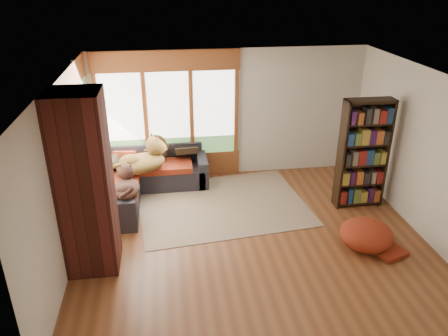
{
  "coord_description": "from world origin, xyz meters",
  "views": [
    {
      "loc": [
        -1.26,
        -5.83,
        3.98
      ],
      "look_at": [
        -0.35,
        0.69,
        0.95
      ],
      "focal_mm": 35.0,
      "sensor_mm": 36.0,
      "label": 1
    }
  ],
  "objects_px": {
    "brick_chimney": "(85,185)",
    "bookshelf": "(363,154)",
    "area_rug": "(222,204)",
    "sectional_sofa": "(132,182)",
    "dog_brindle": "(126,181)",
    "pouf": "(366,234)",
    "dog_tan": "(144,155)"
  },
  "relations": [
    {
      "from": "brick_chimney",
      "to": "bookshelf",
      "type": "bearing_deg",
      "value": 14.5
    },
    {
      "from": "bookshelf",
      "to": "brick_chimney",
      "type": "bearing_deg",
      "value": -165.5
    },
    {
      "from": "brick_chimney",
      "to": "area_rug",
      "type": "relative_size",
      "value": 0.87
    },
    {
      "from": "sectional_sofa",
      "to": "bookshelf",
      "type": "distance_m",
      "value": 4.24
    },
    {
      "from": "bookshelf",
      "to": "dog_brindle",
      "type": "xyz_separation_m",
      "value": [
        -4.12,
        0.04,
        -0.26
      ]
    },
    {
      "from": "brick_chimney",
      "to": "area_rug",
      "type": "bearing_deg",
      "value": 35.6
    },
    {
      "from": "pouf",
      "to": "area_rug",
      "type": "bearing_deg",
      "value": 141.29
    },
    {
      "from": "sectional_sofa",
      "to": "area_rug",
      "type": "bearing_deg",
      "value": -14.14
    },
    {
      "from": "brick_chimney",
      "to": "sectional_sofa",
      "type": "bearing_deg",
      "value": 77.71
    },
    {
      "from": "pouf",
      "to": "dog_tan",
      "type": "relative_size",
      "value": 0.71
    },
    {
      "from": "area_rug",
      "to": "pouf",
      "type": "height_order",
      "value": "pouf"
    },
    {
      "from": "brick_chimney",
      "to": "bookshelf",
      "type": "relative_size",
      "value": 1.31
    },
    {
      "from": "area_rug",
      "to": "bookshelf",
      "type": "relative_size",
      "value": 1.51
    },
    {
      "from": "area_rug",
      "to": "bookshelf",
      "type": "distance_m",
      "value": 2.67
    },
    {
      "from": "dog_brindle",
      "to": "dog_tan",
      "type": "bearing_deg",
      "value": -17.75
    },
    {
      "from": "dog_tan",
      "to": "dog_brindle",
      "type": "xyz_separation_m",
      "value": [
        -0.28,
        -0.89,
        -0.09
      ]
    },
    {
      "from": "area_rug",
      "to": "pouf",
      "type": "relative_size",
      "value": 3.68
    },
    {
      "from": "bookshelf",
      "to": "sectional_sofa",
      "type": "bearing_deg",
      "value": 167.96
    },
    {
      "from": "brick_chimney",
      "to": "pouf",
      "type": "height_order",
      "value": "brick_chimney"
    },
    {
      "from": "pouf",
      "to": "brick_chimney",
      "type": "bearing_deg",
      "value": 177.99
    },
    {
      "from": "sectional_sofa",
      "to": "bookshelf",
      "type": "relative_size",
      "value": 1.11
    },
    {
      "from": "pouf",
      "to": "sectional_sofa",
      "type": "bearing_deg",
      "value": 149.11
    },
    {
      "from": "pouf",
      "to": "dog_brindle",
      "type": "bearing_deg",
      "value": 159.82
    },
    {
      "from": "area_rug",
      "to": "dog_tan",
      "type": "xyz_separation_m",
      "value": [
        -1.37,
        0.62,
        0.81
      ]
    },
    {
      "from": "sectional_sofa",
      "to": "dog_brindle",
      "type": "distance_m",
      "value": 0.94
    },
    {
      "from": "sectional_sofa",
      "to": "dog_brindle",
      "type": "xyz_separation_m",
      "value": [
        -0.03,
        -0.84,
        0.43
      ]
    },
    {
      "from": "sectional_sofa",
      "to": "pouf",
      "type": "distance_m",
      "value": 4.27
    },
    {
      "from": "area_rug",
      "to": "dog_tan",
      "type": "distance_m",
      "value": 1.71
    },
    {
      "from": "brick_chimney",
      "to": "dog_tan",
      "type": "relative_size",
      "value": 2.27
    },
    {
      "from": "brick_chimney",
      "to": "bookshelf",
      "type": "height_order",
      "value": "brick_chimney"
    },
    {
      "from": "area_rug",
      "to": "pouf",
      "type": "xyz_separation_m",
      "value": [
        2.03,
        -1.63,
        0.23
      ]
    },
    {
      "from": "sectional_sofa",
      "to": "bookshelf",
      "type": "bearing_deg",
      "value": -7.15
    }
  ]
}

